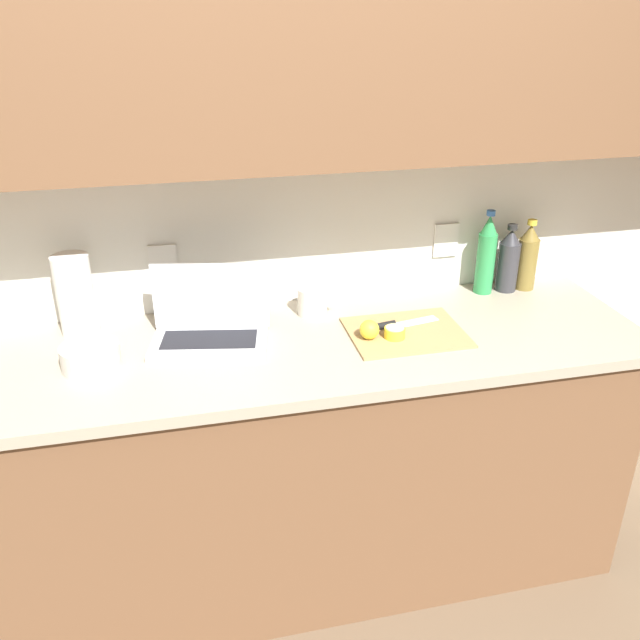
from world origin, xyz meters
name	(u,v)px	position (x,y,z in m)	size (l,w,h in m)	color
ground_plane	(275,566)	(0.00, 0.00, 0.00)	(12.00, 12.00, 0.00)	brown
wall_back	(246,111)	(0.00, 0.25, 1.56)	(5.20, 0.38, 2.60)	white
counter_unit	(265,464)	(-0.02, 0.00, 0.46)	(2.39, 0.64, 0.90)	brown
laptop	(210,323)	(-0.16, 0.09, 0.96)	(0.39, 0.28, 0.23)	silver
cutting_board	(406,332)	(0.44, -0.01, 0.90)	(0.36, 0.29, 0.01)	tan
knife	(388,325)	(0.40, 0.03, 0.92)	(0.27, 0.08, 0.02)	silver
lemon_half_cut	(395,332)	(0.39, -0.04, 0.93)	(0.07, 0.07, 0.03)	yellow
lemon_whole_beside	(369,330)	(0.32, -0.03, 0.94)	(0.06, 0.06, 0.06)	yellow
bottle_green_soda	(486,255)	(0.82, 0.24, 1.04)	(0.07, 0.07, 0.30)	#2D934C
bottle_oil_tall	(508,261)	(0.91, 0.24, 1.01)	(0.08, 0.08, 0.25)	#333338
bottle_water_clear	(527,257)	(0.99, 0.24, 1.02)	(0.07, 0.07, 0.26)	olive
measuring_cup	(313,301)	(0.19, 0.20, 0.95)	(0.12, 0.10, 0.09)	silver
bowl_white	(90,356)	(-0.51, -0.01, 0.94)	(0.17, 0.17, 0.07)	beige
paper_towel_roll	(75,296)	(-0.56, 0.23, 1.03)	(0.11, 0.11, 0.26)	white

